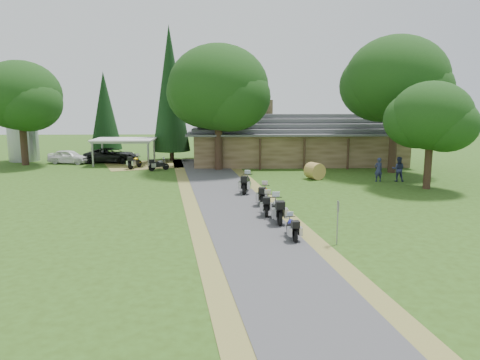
{
  "coord_description": "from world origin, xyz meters",
  "views": [
    {
      "loc": [
        -1.23,
        -22.28,
        6.54
      ],
      "look_at": [
        -0.3,
        5.28,
        1.6
      ],
      "focal_mm": 35.0,
      "sensor_mm": 36.0,
      "label": 1
    }
  ],
  "objects_px": {
    "motorcycle_row_c": "(267,203)",
    "carport": "(124,152)",
    "motorcycle_row_d": "(264,193)",
    "car_dark_suv": "(111,152)",
    "motorcycle_carport_b": "(159,164)",
    "silo": "(22,131)",
    "lodge": "(297,138)",
    "motorcycle_row_b": "(277,208)",
    "motorcycle_row_a": "(292,226)",
    "motorcycle_carport_a": "(135,161)",
    "car_white_sedan": "(69,155)",
    "motorcycle_row_e": "(246,182)",
    "hay_bale": "(315,171)"
  },
  "relations": [
    {
      "from": "motorcycle_row_a",
      "to": "motorcycle_row_d",
      "type": "xyz_separation_m",
      "value": [
        -0.73,
        7.16,
        0.09
      ]
    },
    {
      "from": "motorcycle_row_d",
      "to": "car_dark_suv",
      "type": "bearing_deg",
      "value": 48.47
    },
    {
      "from": "motorcycle_row_c",
      "to": "motorcycle_row_d",
      "type": "bearing_deg",
      "value": 7.2
    },
    {
      "from": "car_dark_suv",
      "to": "hay_bale",
      "type": "bearing_deg",
      "value": -113.88
    },
    {
      "from": "carport",
      "to": "motorcycle_carport_a",
      "type": "distance_m",
      "value": 3.02
    },
    {
      "from": "silo",
      "to": "motorcycle_row_d",
      "type": "distance_m",
      "value": 30.8
    },
    {
      "from": "car_white_sedan",
      "to": "car_dark_suv",
      "type": "height_order",
      "value": "car_dark_suv"
    },
    {
      "from": "motorcycle_row_c",
      "to": "hay_bale",
      "type": "relative_size",
      "value": 1.42
    },
    {
      "from": "motorcycle_row_b",
      "to": "carport",
      "type": "bearing_deg",
      "value": 27.71
    },
    {
      "from": "lodge",
      "to": "motorcycle_row_b",
      "type": "xyz_separation_m",
      "value": [
        -4.44,
        -22.37,
        -1.72
      ]
    },
    {
      "from": "motorcycle_row_d",
      "to": "carport",
      "type": "bearing_deg",
      "value": 47.13
    },
    {
      "from": "motorcycle_carport_a",
      "to": "hay_bale",
      "type": "xyz_separation_m",
      "value": [
        15.48,
        -6.25,
        0.01
      ]
    },
    {
      "from": "motorcycle_row_c",
      "to": "motorcycle_carport_a",
      "type": "relative_size",
      "value": 0.99
    },
    {
      "from": "lodge",
      "to": "motorcycle_row_b",
      "type": "bearing_deg",
      "value": -101.23
    },
    {
      "from": "lodge",
      "to": "motorcycle_row_c",
      "type": "bearing_deg",
      "value": -103.12
    },
    {
      "from": "motorcycle_row_b",
      "to": "motorcycle_carport_a",
      "type": "xyz_separation_m",
      "value": [
        -11.04,
        19.04,
        -0.08
      ]
    },
    {
      "from": "carport",
      "to": "motorcycle_row_a",
      "type": "bearing_deg",
      "value": -61.08
    },
    {
      "from": "lodge",
      "to": "hay_bale",
      "type": "bearing_deg",
      "value": -90.02
    },
    {
      "from": "motorcycle_carport_b",
      "to": "motorcycle_row_a",
      "type": "bearing_deg",
      "value": -96.54
    },
    {
      "from": "carport",
      "to": "motorcycle_row_c",
      "type": "distance_m",
      "value": 23.4
    },
    {
      "from": "silo",
      "to": "lodge",
      "type": "bearing_deg",
      "value": -4.49
    },
    {
      "from": "car_dark_suv",
      "to": "motorcycle_row_c",
      "type": "relative_size",
      "value": 3.06
    },
    {
      "from": "silo",
      "to": "motorcycle_row_a",
      "type": "bearing_deg",
      "value": -49.24
    },
    {
      "from": "silo",
      "to": "motorcycle_carport_a",
      "type": "bearing_deg",
      "value": -24.1
    },
    {
      "from": "motorcycle_row_e",
      "to": "car_dark_suv",
      "type": "bearing_deg",
      "value": 51.31
    },
    {
      "from": "carport",
      "to": "motorcycle_carport_b",
      "type": "relative_size",
      "value": 3.37
    },
    {
      "from": "motorcycle_carport_b",
      "to": "hay_bale",
      "type": "distance_m",
      "value": 14.0
    },
    {
      "from": "car_white_sedan",
      "to": "car_dark_suv",
      "type": "distance_m",
      "value": 4.08
    },
    {
      "from": "lodge",
      "to": "carport",
      "type": "distance_m",
      "value": 17.0
    },
    {
      "from": "lodge",
      "to": "motorcycle_row_d",
      "type": "distance_m",
      "value": 18.89
    },
    {
      "from": "motorcycle_row_b",
      "to": "motorcycle_carport_a",
      "type": "distance_m",
      "value": 22.01
    },
    {
      "from": "carport",
      "to": "motorcycle_row_a",
      "type": "distance_m",
      "value": 27.74
    },
    {
      "from": "carport",
      "to": "motorcycle_row_d",
      "type": "bearing_deg",
      "value": -53.85
    },
    {
      "from": "carport",
      "to": "car_dark_suv",
      "type": "bearing_deg",
      "value": 141.37
    },
    {
      "from": "motorcycle_row_c",
      "to": "motorcycle_row_d",
      "type": "xyz_separation_m",
      "value": [
        0.02,
        2.59,
        0.02
      ]
    },
    {
      "from": "lodge",
      "to": "motorcycle_carport_b",
      "type": "xyz_separation_m",
      "value": [
        -13.11,
        -4.65,
        -1.86
      ]
    },
    {
      "from": "motorcycle_row_a",
      "to": "motorcycle_row_c",
      "type": "bearing_deg",
      "value": 4.49
    },
    {
      "from": "car_dark_suv",
      "to": "hay_bale",
      "type": "distance_m",
      "value": 21.12
    },
    {
      "from": "car_white_sedan",
      "to": "silo",
      "type": "bearing_deg",
      "value": 79.43
    },
    {
      "from": "silo",
      "to": "motorcycle_row_b",
      "type": "distance_m",
      "value": 33.97
    },
    {
      "from": "motorcycle_row_c",
      "to": "carport",
      "type": "bearing_deg",
      "value": 38.71
    },
    {
      "from": "car_dark_suv",
      "to": "carport",
      "type": "bearing_deg",
      "value": -125.12
    },
    {
      "from": "motorcycle_carport_a",
      "to": "motorcycle_row_e",
      "type": "bearing_deg",
      "value": -118.48
    },
    {
      "from": "car_dark_suv",
      "to": "silo",
      "type": "bearing_deg",
      "value": 85.01
    },
    {
      "from": "carport",
      "to": "motorcycle_row_d",
      "type": "height_order",
      "value": "carport"
    },
    {
      "from": "car_dark_suv",
      "to": "motorcycle_carport_b",
      "type": "xyz_separation_m",
      "value": [
        5.4,
        -5.23,
        -0.51
      ]
    },
    {
      "from": "motorcycle_row_d",
      "to": "motorcycle_carport_b",
      "type": "xyz_separation_m",
      "value": [
        -8.29,
        13.52,
        -0.07
      ]
    },
    {
      "from": "lodge",
      "to": "motorcycle_row_e",
      "type": "distance_m",
      "value": 15.88
    },
    {
      "from": "car_dark_suv",
      "to": "motorcycle_row_e",
      "type": "xyz_separation_m",
      "value": [
        12.78,
        -15.29,
        -0.37
      ]
    },
    {
      "from": "silo",
      "to": "motorcycle_row_e",
      "type": "distance_m",
      "value": 27.89
    }
  ]
}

